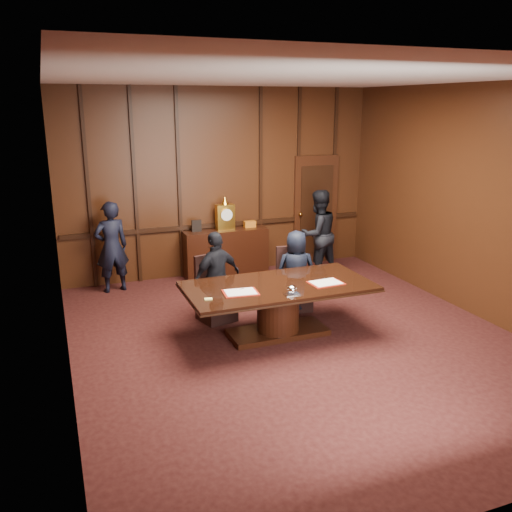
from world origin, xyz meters
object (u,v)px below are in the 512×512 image
(signatory_left, at_px, (217,277))
(witness_left, at_px, (112,247))
(conference_table, at_px, (278,301))
(witness_right, at_px, (318,234))
(sideboard, at_px, (226,251))
(signatory_right, at_px, (296,271))

(signatory_left, xyz_separation_m, witness_left, (-1.29, 1.98, 0.10))
(conference_table, relative_size, witness_right, 1.57)
(sideboard, height_order, signatory_right, sideboard)
(witness_left, bearing_deg, conference_table, 114.72)
(sideboard, distance_m, witness_right, 1.78)
(sideboard, bearing_deg, signatory_left, -111.12)
(sideboard, bearing_deg, signatory_right, -77.58)
(conference_table, relative_size, signatory_left, 1.88)
(sideboard, height_order, signatory_left, sideboard)
(signatory_right, bearing_deg, witness_right, -112.71)
(signatory_left, bearing_deg, witness_left, -76.79)
(conference_table, height_order, witness_left, witness_left)
(signatory_right, bearing_deg, conference_table, 66.09)
(witness_right, bearing_deg, witness_left, -18.76)
(signatory_left, distance_m, witness_left, 2.37)
(sideboard, bearing_deg, conference_table, -93.46)
(sideboard, relative_size, conference_table, 0.61)
(sideboard, relative_size, witness_right, 0.96)
(sideboard, bearing_deg, witness_right, -23.81)
(witness_left, bearing_deg, signatory_right, 132.39)
(signatory_right, xyz_separation_m, witness_left, (-2.59, 1.98, 0.15))
(conference_table, bearing_deg, signatory_left, 129.09)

